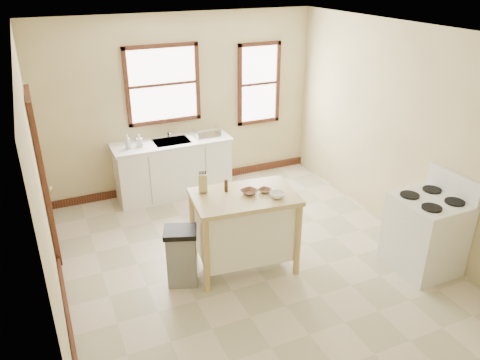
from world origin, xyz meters
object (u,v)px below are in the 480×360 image
object	(u,v)px
soap_bottle_a	(128,142)
pepper_grinder	(226,186)
trash_bin	(182,256)
gas_stove	(427,224)
bowl_b	(265,191)
bowl_c	(277,195)
knife_block	(203,184)
dish_rack	(207,133)
soap_bottle_b	(139,140)
kitchen_island	(244,231)
bowl_a	(249,192)

from	to	relation	value
soap_bottle_a	pepper_grinder	world-z (taller)	pepper_grinder
trash_bin	gas_stove	size ratio (longest dim) A/B	0.59
bowl_b	bowl_c	xyz separation A→B (m)	(0.07, -0.18, 0.01)
knife_block	pepper_grinder	distance (m)	0.27
dish_rack	bowl_b	xyz separation A→B (m)	(-0.14, -2.33, 0.04)
soap_bottle_b	pepper_grinder	xyz separation A→B (m)	(0.54, -2.10, 0.06)
dish_rack	pepper_grinder	world-z (taller)	pepper_grinder
bowl_c	trash_bin	bearing A→B (deg)	169.22
dish_rack	kitchen_island	world-z (taller)	dish_rack
dish_rack	bowl_c	world-z (taller)	bowl_c
bowl_c	kitchen_island	bearing A→B (deg)	146.09
dish_rack	bowl_b	world-z (taller)	bowl_b
gas_stove	knife_block	bearing A→B (deg)	153.75
dish_rack	knife_block	distance (m)	2.17
knife_block	gas_stove	xyz separation A→B (m)	(2.40, -1.19, -0.49)
knife_block	bowl_a	world-z (taller)	knife_block
kitchen_island	bowl_b	xyz separation A→B (m)	(0.25, -0.03, 0.52)
bowl_a	bowl_b	size ratio (longest dim) A/B	1.27
bowl_b	kitchen_island	bearing A→B (deg)	172.50
soap_bottle_b	kitchen_island	xyz separation A→B (m)	(0.70, -2.27, -0.52)
gas_stove	soap_bottle_b	bearing A→B (deg)	130.28
pepper_grinder	bowl_a	distance (m)	0.28
bowl_b	bowl_c	distance (m)	0.19
bowl_c	dish_rack	bearing A→B (deg)	88.34
soap_bottle_a	bowl_b	bearing A→B (deg)	-40.99
kitchen_island	dish_rack	bearing A→B (deg)	86.95
kitchen_island	trash_bin	xyz separation A→B (m)	(-0.80, -0.00, -0.14)
dish_rack	bowl_c	distance (m)	2.51
bowl_a	dish_rack	bearing A→B (deg)	81.86
dish_rack	bowl_b	distance (m)	2.33
soap_bottle_a	bowl_a	xyz separation A→B (m)	(0.94, -2.25, -0.01)
dish_rack	trash_bin	distance (m)	2.66
gas_stove	soap_bottle_a	bearing A→B (deg)	132.27
dish_rack	gas_stove	size ratio (longest dim) A/B	0.34
knife_block	bowl_b	bearing A→B (deg)	-2.71
bowl_b	bowl_c	bearing A→B (deg)	-69.68
soap_bottle_a	bowl_c	xyz separation A→B (m)	(1.20, -2.46, -0.01)
knife_block	bowl_c	xyz separation A→B (m)	(0.73, -0.49, -0.07)
kitchen_island	bowl_a	world-z (taller)	bowl_a
knife_block	bowl_c	world-z (taller)	knife_block
soap_bottle_b	bowl_c	world-z (taller)	soap_bottle_b
bowl_c	bowl_a	bearing A→B (deg)	139.98
soap_bottle_a	knife_block	world-z (taller)	knife_block
bowl_a	trash_bin	bearing A→B (deg)	-179.93
knife_block	pepper_grinder	xyz separation A→B (m)	(0.25, -0.10, -0.03)
dish_rack	bowl_a	world-z (taller)	bowl_a
soap_bottle_a	dish_rack	world-z (taller)	soap_bottle_a
dish_rack	knife_block	xyz separation A→B (m)	(-0.80, -2.02, 0.12)
soap_bottle_b	bowl_a	bearing A→B (deg)	-60.70
soap_bottle_b	bowl_a	size ratio (longest dim) A/B	1.00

